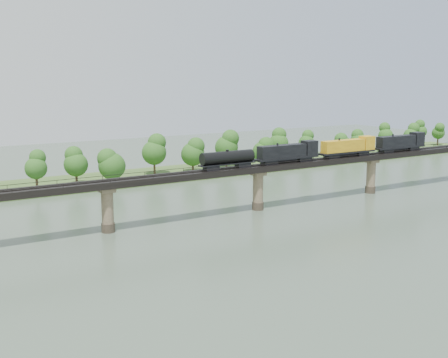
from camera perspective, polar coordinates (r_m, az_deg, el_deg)
ground at (r=121.91m, az=11.53°, el=-5.93°), size 400.00×400.00×0.00m
far_bank at (r=191.13m, az=-5.97°, el=0.47°), size 300.00×24.00×1.60m
bridge at (r=143.30m, az=3.47°, el=-1.00°), size 236.00×30.00×11.50m
bridge_superstructure at (r=142.16m, az=3.50°, el=1.50°), size 220.00×4.90×0.75m
far_treeline at (r=182.50m, az=-7.74°, el=2.50°), size 289.06×17.54×13.60m
freight_train at (r=156.15m, az=10.55°, el=2.99°), size 77.70×3.03×5.35m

